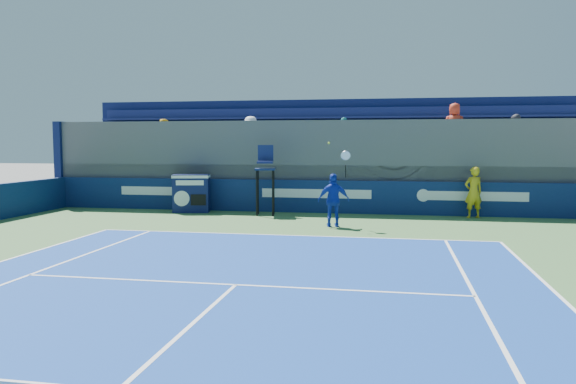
% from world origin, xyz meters
% --- Properties ---
extents(ball_person, '(0.74, 0.62, 1.75)m').
position_xyz_m(ball_person, '(5.43, 16.62, 0.89)').
color(ball_person, gold).
rests_on(ball_person, apron).
extents(back_hoarding, '(20.40, 0.21, 1.20)m').
position_xyz_m(back_hoarding, '(0.00, 17.10, 0.60)').
color(back_hoarding, '#0D1E4D').
rests_on(back_hoarding, ground).
extents(match_clock, '(1.44, 0.97, 1.40)m').
position_xyz_m(match_clock, '(-4.53, 16.41, 0.74)').
color(match_clock, '#0D1545').
rests_on(match_clock, ground).
extents(umpire_chair, '(0.81, 0.81, 2.48)m').
position_xyz_m(umpire_chair, '(-1.69, 16.16, 1.53)').
color(umpire_chair, black).
rests_on(umpire_chair, ground).
extents(tennis_player, '(1.01, 0.54, 2.57)m').
position_xyz_m(tennis_player, '(0.99, 13.74, 0.83)').
color(tennis_player, '#1531AE').
rests_on(tennis_player, apron).
extents(stadium_seating, '(21.00, 4.05, 4.40)m').
position_xyz_m(stadium_seating, '(-0.00, 19.14, 1.84)').
color(stadium_seating, '#4A4B4F').
rests_on(stadium_seating, ground).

